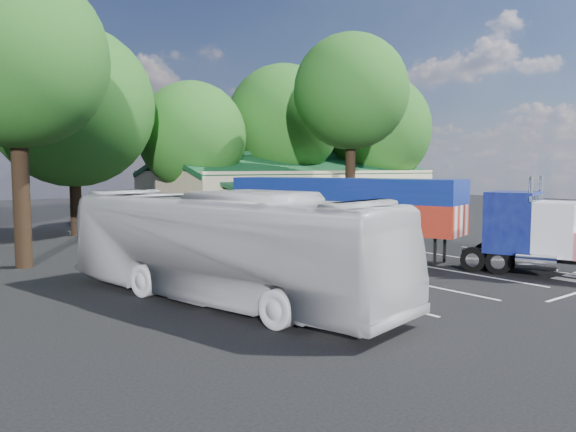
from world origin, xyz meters
TOP-DOWN VIEW (x-y plane):
  - ground at (0.00, 0.00)m, footprint 120.00×120.00m
  - event_hall at (13.74, 17.81)m, footprint 24.20×14.12m
  - tree_row_c at (-5.00, 16.20)m, footprint 10.00×10.00m
  - tree_row_d at (4.00, 17.50)m, footprint 8.00×8.00m
  - tree_row_e at (13.00, 18.00)m, footprint 9.60×9.60m
  - tree_row_f at (23.00, 16.80)m, footprint 10.40×10.40m
  - tree_near_left at (-10.50, 6.00)m, footprint 7.60×7.60m
  - tree_near_right at (11.50, 8.50)m, footprint 8.00×8.00m
  - semi_truck at (3.39, -2.21)m, footprint 7.85×18.59m
  - woman at (3.28, 0.00)m, footprint 0.39×0.57m
  - bicycle at (5.50, 2.20)m, footprint 1.34×1.62m
  - tour_bus at (-7.00, -4.51)m, footprint 5.54×13.10m
  - silver_sedan at (9.27, 10.50)m, footprint 4.91×2.86m

SIDE VIEW (x-z plane):
  - ground at x=0.00m, z-range 0.00..0.00m
  - bicycle at x=5.50m, z-range 0.00..0.83m
  - silver_sedan at x=9.27m, z-range 0.00..1.53m
  - woman at x=3.28m, z-range 0.00..1.54m
  - tour_bus at x=-7.00m, z-range 0.00..3.55m
  - event_hall at x=13.74m, z-range -0.56..4.99m
  - semi_truck at x=3.39m, z-range 0.26..4.19m
  - tree_row_d at x=4.00m, z-range 1.28..11.88m
  - tree_row_f at x=23.00m, z-range 1.29..14.29m
  - tree_row_c at x=-5.00m, z-range 1.51..14.56m
  - tree_row_e at x=13.00m, z-range 1.64..14.54m
  - tree_near_left at x=-10.50m, z-range 2.49..15.14m
  - tree_near_right at x=11.50m, z-range 2.71..16.21m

